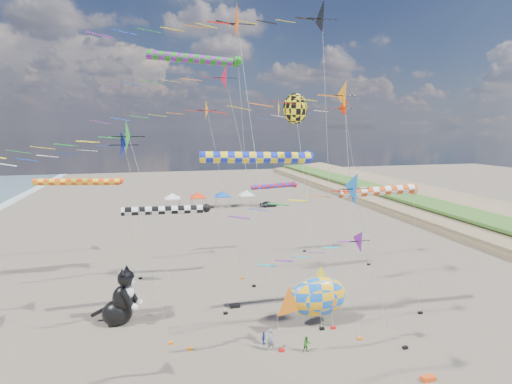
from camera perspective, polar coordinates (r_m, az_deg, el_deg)
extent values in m
cone|color=blue|center=(22.05, 15.27, 0.73)|extent=(1.80, 1.93, 1.99)
cylinder|color=#B2B2B2|center=(24.65, 18.06, -14.25)|extent=(3.32, 0.02, 13.00)
cone|color=green|center=(27.33, -15.34, 7.75)|extent=(2.18, 2.34, 2.41)
cylinder|color=#B2B2B2|center=(28.58, -12.25, -7.94)|extent=(2.42, 0.02, 15.58)
cube|color=black|center=(31.74, -9.43, -21.22)|extent=(0.36, 0.24, 0.20)
cone|color=orange|center=(28.50, 11.98, 13.34)|extent=(1.85, 1.98, 2.04)
cylinder|color=#B2B2B2|center=(29.77, 13.35, -4.60)|extent=(2.29, 0.02, 18.27)
cube|color=black|center=(33.56, 14.57, -19.60)|extent=(0.36, 0.24, 0.20)
cone|color=black|center=(36.72, 10.03, 23.18)|extent=(2.83, 3.02, 3.12)
cylinder|color=#B2B2B2|center=(36.11, 10.56, 3.37)|extent=(1.53, 0.02, 25.06)
cube|color=black|center=(39.64, 11.04, -14.78)|extent=(0.36, 0.24, 0.20)
cone|color=red|center=(44.55, -2.80, 16.20)|extent=(2.74, 2.94, 3.03)
cylinder|color=#B2B2B2|center=(44.94, -0.41, 2.39)|extent=(3.66, 0.02, 21.53)
cube|color=black|center=(47.85, 1.76, -10.32)|extent=(0.36, 0.24, 0.20)
cone|color=#131CC4|center=(28.54, -16.24, 6.62)|extent=(2.01, 2.15, 2.22)
cylinder|color=#B2B2B2|center=(29.78, -14.07, -7.88)|extent=(1.58, 0.02, 15.01)
cube|color=black|center=(32.71, -12.08, -20.32)|extent=(0.36, 0.24, 0.20)
cone|color=red|center=(45.76, 13.68, 11.60)|extent=(2.06, 2.20, 2.27)
cylinder|color=#B2B2B2|center=(46.92, 14.79, 0.33)|extent=(2.87, 0.02, 18.21)
cube|color=black|center=(49.75, 15.81, -9.91)|extent=(0.36, 0.24, 0.20)
cone|color=orange|center=(40.41, -6.24, 11.55)|extent=(2.05, 2.19, 2.26)
cylinder|color=#B2B2B2|center=(41.25, -4.00, -0.88)|extent=(2.96, 0.02, 17.79)
cube|color=black|center=(43.92, -1.94, -12.16)|extent=(0.36, 0.24, 0.20)
cone|color=#691387|center=(28.63, 16.59, -6.42)|extent=(1.56, 1.67, 1.72)
cylinder|color=#B2B2B2|center=(30.78, 18.65, -13.88)|extent=(2.98, 0.02, 8.60)
cube|color=black|center=(33.36, 20.53, -20.10)|extent=(0.36, 0.24, 0.20)
cone|color=#EE5311|center=(26.99, -1.30, 23.47)|extent=(2.39, 2.55, 2.63)
cylinder|color=#B2B2B2|center=(26.89, 1.40, -0.93)|extent=(2.54, 0.02, 22.77)
cube|color=black|center=(31.26, 3.70, -21.62)|extent=(0.36, 0.24, 0.20)
cylinder|color=#1429CF|center=(28.65, -0.03, 4.96)|extent=(7.98, 0.82, 0.82)
sphere|color=#1429CF|center=(29.88, 7.44, 5.06)|extent=(0.86, 0.86, 0.86)
cylinder|color=#B2B2B2|center=(31.44, 8.46, -7.75)|extent=(1.52, 0.02, 13.99)
cube|color=black|center=(34.35, 9.39, -18.70)|extent=(0.36, 0.24, 0.20)
cylinder|color=red|center=(49.84, 2.46, 0.89)|extent=(5.68, 0.65, 0.65)
sphere|color=red|center=(50.71, 5.54, 1.00)|extent=(0.68, 0.68, 0.68)
cylinder|color=#B2B2B2|center=(51.79, 6.25, -3.84)|extent=(1.52, 0.02, 8.90)
cube|color=black|center=(53.19, 6.93, -8.36)|extent=(0.36, 0.24, 0.20)
cylinder|color=#FF3F15|center=(43.58, -24.17, 1.33)|extent=(8.14, 0.70, 0.70)
sphere|color=#FF3F15|center=(43.05, -18.83, 1.56)|extent=(0.73, 0.73, 0.73)
cylinder|color=#B2B2B2|center=(43.99, -17.49, -5.34)|extent=(1.52, 0.02, 10.74)
cube|color=black|center=(45.53, -16.20, -11.75)|extent=(0.36, 0.24, 0.20)
cylinder|color=#1A8017|center=(38.22, -8.97, 18.29)|extent=(8.24, 0.80, 0.80)
sphere|color=#1A8017|center=(38.83, -2.58, 18.24)|extent=(0.84, 0.84, 0.84)
cylinder|color=#B2B2B2|center=(38.84, -1.38, 1.81)|extent=(1.52, 0.02, 22.21)
cube|color=black|center=(41.87, -0.29, -13.26)|extent=(0.36, 0.24, 0.20)
cylinder|color=#D7490F|center=(33.40, 17.00, 0.14)|extent=(6.52, 0.75, 0.75)
sphere|color=#D7490F|center=(35.19, 21.55, 0.34)|extent=(0.78, 0.78, 0.78)
cylinder|color=#B2B2B2|center=(36.83, 21.99, -8.16)|extent=(1.52, 0.02, 11.08)
cube|color=black|center=(39.16, 22.42, -15.65)|extent=(0.36, 0.24, 0.20)
cylinder|color=black|center=(32.96, -12.91, -2.54)|extent=(6.67, 0.69, 0.69)
sphere|color=black|center=(33.18, -7.14, -2.30)|extent=(0.72, 0.72, 0.72)
cylinder|color=#B2B2B2|center=(34.54, -5.72, -10.01)|extent=(1.52, 0.02, 9.53)
cube|color=black|center=(36.45, -4.38, -16.87)|extent=(0.36, 0.24, 0.20)
ellipsoid|color=yellow|center=(35.59, 5.64, 11.77)|extent=(2.20, 0.40, 2.64)
cone|color=yellow|center=(35.12, 3.28, 11.83)|extent=(0.12, 1.80, 1.80)
cylinder|color=#B2B2B2|center=(35.73, 7.47, -2.57)|extent=(2.03, 2.03, 17.73)
cube|color=black|center=(37.99, 9.21, -15.83)|extent=(0.36, 0.24, 0.20)
ellipsoid|color=blue|center=(34.07, 8.81, -14.57)|extent=(5.39, 3.36, 3.35)
cone|color=orange|center=(33.12, 4.01, -15.20)|extent=(2.39, 0.83, 2.46)
cone|color=yellow|center=(33.51, 9.24, -11.89)|extent=(1.75, 0.62, 1.79)
cylinder|color=#B2B2B2|center=(34.73, 10.94, -16.87)|extent=(0.39, 1.05, 1.90)
cube|color=red|center=(34.64, 11.00, -18.50)|extent=(0.36, 0.24, 0.20)
imported|color=gray|center=(30.97, 2.17, -20.35)|extent=(0.64, 0.44, 1.68)
imported|color=#287720|center=(31.11, 7.27, -20.77)|extent=(0.63, 0.52, 1.21)
imported|color=#1F2FA5|center=(31.88, 1.09, -20.14)|extent=(0.53, 0.60, 0.98)
cube|color=black|center=(37.57, -3.05, -15.94)|extent=(0.90, 0.44, 0.30)
cube|color=#E34813|center=(30.43, 23.38, -23.25)|extent=(0.90, 0.44, 0.30)
cube|color=white|center=(80.30, -11.83, -0.90)|extent=(3.00, 3.00, 0.15)
pyramid|color=white|center=(80.13, -11.86, -0.16)|extent=(4.20, 4.20, 1.00)
cylinder|color=#999999|center=(79.19, -12.71, -1.92)|extent=(0.08, 0.08, 2.20)
cylinder|color=#999999|center=(79.29, -10.83, -1.84)|extent=(0.08, 0.08, 2.20)
cylinder|color=#999999|center=(81.75, -12.76, -1.57)|extent=(0.08, 0.08, 2.20)
cylinder|color=#999999|center=(81.84, -10.94, -1.50)|extent=(0.08, 0.08, 2.20)
cube|color=red|center=(80.64, -8.28, -0.75)|extent=(3.00, 3.00, 0.15)
pyramid|color=red|center=(80.46, -8.30, -0.02)|extent=(4.20, 4.20, 1.00)
cylinder|color=#999999|center=(79.45, -9.10, -1.77)|extent=(0.08, 0.08, 2.20)
cylinder|color=#999999|center=(79.71, -7.24, -1.69)|extent=(0.08, 0.08, 2.20)
cylinder|color=#999999|center=(82.00, -9.26, -1.43)|extent=(0.08, 0.08, 2.20)
cylinder|color=#999999|center=(82.25, -7.46, -1.35)|extent=(0.08, 0.08, 2.20)
cube|color=blue|center=(81.28, -4.78, -0.61)|extent=(3.00, 3.00, 0.15)
pyramid|color=blue|center=(81.11, -4.79, 0.12)|extent=(4.20, 4.20, 1.00)
cylinder|color=#999999|center=(80.03, -5.53, -1.61)|extent=(0.08, 0.08, 2.20)
cylinder|color=#999999|center=(80.45, -3.70, -1.53)|extent=(0.08, 0.08, 2.20)
cylinder|color=#999999|center=(82.55, -5.80, -1.28)|extent=(0.08, 0.08, 2.20)
cylinder|color=#999999|center=(82.96, -4.03, -1.21)|extent=(0.08, 0.08, 2.20)
cube|color=silver|center=(82.23, -1.34, -0.47)|extent=(3.00, 3.00, 0.15)
pyramid|color=silver|center=(82.05, -1.34, 0.26)|extent=(4.20, 4.20, 1.00)
cylinder|color=#999999|center=(80.90, -2.03, -1.46)|extent=(0.08, 0.08, 2.20)
cylinder|color=#999999|center=(81.48, -0.24, -1.37)|extent=(0.08, 0.08, 2.20)
cylinder|color=#999999|center=(83.41, -2.40, -1.13)|extent=(0.08, 0.08, 2.20)
cylinder|color=#999999|center=(83.96, -0.67, -1.06)|extent=(0.08, 0.08, 2.20)
imported|color=#26262D|center=(81.61, 1.76, -1.72)|extent=(3.63, 1.76, 1.19)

